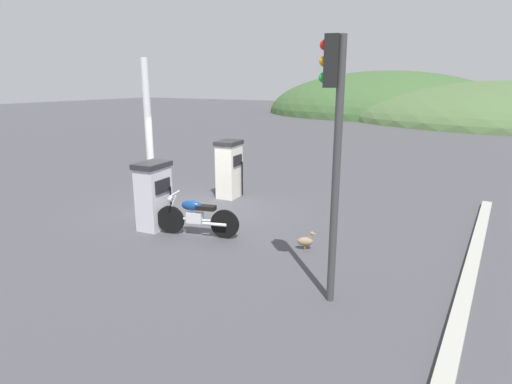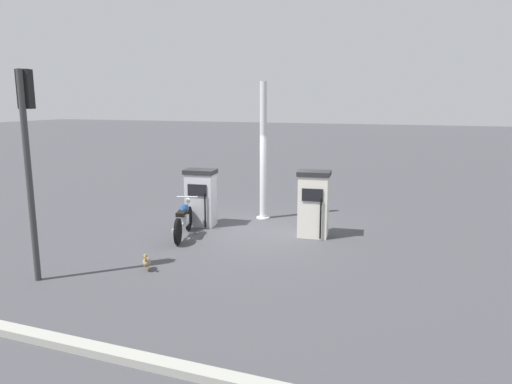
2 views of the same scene
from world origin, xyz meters
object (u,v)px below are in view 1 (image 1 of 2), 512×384
(fuel_pump_near, at_px, (154,195))
(fuel_pump_far, at_px, (229,169))
(roadside_traffic_light, at_px, (333,129))
(motorcycle_near_pump, at_px, (196,216))
(wandering_duck, at_px, (305,241))
(canopy_support_pole, at_px, (149,137))

(fuel_pump_near, relative_size, fuel_pump_far, 0.93)
(fuel_pump_near, height_order, fuel_pump_far, fuel_pump_far)
(fuel_pump_far, bearing_deg, fuel_pump_near, -90.00)
(fuel_pump_far, height_order, roadside_traffic_light, roadside_traffic_light)
(fuel_pump_near, distance_m, motorcycle_near_pump, 1.22)
(wandering_duck, height_order, canopy_support_pole, canopy_support_pole)
(motorcycle_near_pump, bearing_deg, wandering_duck, 10.80)
(wandering_duck, distance_m, roadside_traffic_light, 3.28)
(canopy_support_pole, bearing_deg, fuel_pump_near, -44.96)
(fuel_pump_far, distance_m, wandering_duck, 4.57)
(wandering_duck, xyz_separation_m, roadside_traffic_light, (1.11, -1.74, 2.55))
(wandering_duck, xyz_separation_m, canopy_support_pole, (-5.03, 0.82, 1.74))
(fuel_pump_far, bearing_deg, motorcycle_near_pump, -69.64)
(motorcycle_near_pump, height_order, roadside_traffic_light, roadside_traffic_light)
(motorcycle_near_pump, xyz_separation_m, wandering_duck, (2.49, 0.47, -0.27))
(fuel_pump_near, distance_m, roadside_traffic_light, 5.28)
(roadside_traffic_light, bearing_deg, canopy_support_pole, 157.37)
(wandering_duck, bearing_deg, canopy_support_pole, 170.74)
(fuel_pump_far, bearing_deg, wandering_duck, -36.10)
(wandering_duck, relative_size, roadside_traffic_light, 0.10)
(roadside_traffic_light, height_order, canopy_support_pole, roadside_traffic_light)
(fuel_pump_near, relative_size, canopy_support_pole, 0.40)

